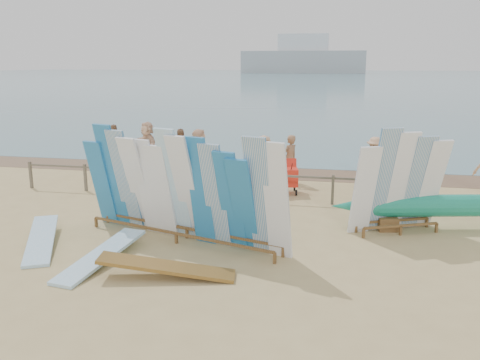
% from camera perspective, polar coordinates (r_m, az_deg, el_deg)
% --- Properties ---
extents(ground, '(160.00, 160.00, 0.00)m').
position_cam_1_polar(ground, '(13.27, -7.71, -5.22)').
color(ground, tan).
rests_on(ground, ground).
extents(ocean, '(320.00, 240.00, 0.02)m').
position_cam_1_polar(ocean, '(139.98, 10.17, 11.24)').
color(ocean, slate).
rests_on(ocean, ground).
extents(wet_sand_strip, '(40.00, 2.60, 0.01)m').
position_cam_1_polar(wet_sand_strip, '(19.96, -0.89, 1.13)').
color(wet_sand_strip, brown).
rests_on(wet_sand_strip, ground).
extents(distant_ship, '(45.00, 8.00, 14.00)m').
position_cam_1_polar(distant_ship, '(192.55, 7.07, 13.38)').
color(distant_ship, '#999EA3').
rests_on(distant_ship, ocean).
extents(fence, '(12.08, 0.08, 0.90)m').
position_cam_1_polar(fence, '(15.85, -4.20, 0.27)').
color(fence, '#675F4E').
rests_on(fence, ground).
extents(main_surfboard_rack, '(5.41, 2.19, 2.72)m').
position_cam_1_polar(main_surfboard_rack, '(11.88, -6.67, -1.24)').
color(main_surfboard_rack, brown).
rests_on(main_surfboard_rack, ground).
extents(side_surfboard_rack, '(2.39, 1.55, 2.68)m').
position_cam_1_polar(side_surfboard_rack, '(12.98, 17.45, -0.59)').
color(side_surfboard_rack, brown).
rests_on(side_surfboard_rack, ground).
extents(outrigger_canoe, '(6.29, 1.91, 0.90)m').
position_cam_1_polar(outrigger_canoe, '(13.94, 22.99, -2.80)').
color(outrigger_canoe, brown).
rests_on(outrigger_canoe, ground).
extents(vendor_table, '(1.06, 0.84, 1.26)m').
position_cam_1_polar(vendor_table, '(12.73, 0.41, -3.90)').
color(vendor_table, brown).
rests_on(vendor_table, ground).
extents(flat_board_a, '(1.72, 2.65, 0.33)m').
position_cam_1_polar(flat_board_a, '(12.69, -21.34, -6.91)').
color(flat_board_a, '#8FC5E5').
rests_on(flat_board_a, ground).
extents(flat_board_b, '(0.96, 2.75, 0.31)m').
position_cam_1_polar(flat_board_b, '(11.31, -15.26, -8.88)').
color(flat_board_b, '#8FC5E5').
rests_on(flat_board_b, ground).
extents(flat_board_c, '(2.74, 0.99, 0.43)m').
position_cam_1_polar(flat_board_c, '(10.32, -8.18, -10.73)').
color(flat_board_c, brown).
rests_on(flat_board_c, ground).
extents(beach_chair_left, '(0.73, 0.75, 0.92)m').
position_cam_1_polar(beach_chair_left, '(16.23, -0.89, -0.71)').
color(beach_chair_left, red).
rests_on(beach_chair_left, ground).
extents(beach_chair_right, '(0.63, 0.65, 0.87)m').
position_cam_1_polar(beach_chair_right, '(16.86, -0.24, -0.23)').
color(beach_chair_right, red).
rests_on(beach_chair_right, ground).
extents(stroller, '(0.69, 0.88, 1.08)m').
position_cam_1_polar(stroller, '(16.44, 5.63, 0.01)').
color(stroller, red).
rests_on(stroller, ground).
extents(beachgoer_11, '(1.63, 1.54, 1.83)m').
position_cam_1_polar(beachgoer_11, '(20.77, -10.36, 3.96)').
color(beachgoer_11, beige).
rests_on(beachgoer_11, ground).
extents(beachgoer_6, '(1.00, 0.75, 1.84)m').
position_cam_1_polar(beachgoer_6, '(16.53, 2.68, 1.86)').
color(beachgoer_6, tan).
rests_on(beachgoer_6, ground).
extents(beachgoer_extra_1, '(1.16, 0.91, 1.82)m').
position_cam_1_polar(beachgoer_extra_1, '(20.20, -13.82, 3.52)').
color(beachgoer_extra_1, '#8C6042').
rests_on(beachgoer_extra_1, ground).
extents(beachgoer_10, '(0.90, 1.18, 1.85)m').
position_cam_1_polar(beachgoer_10, '(16.30, 18.54, 1.04)').
color(beachgoer_10, '#8C6042').
rests_on(beachgoer_10, ground).
extents(beachgoer_7, '(0.65, 0.70, 1.71)m').
position_cam_1_polar(beachgoer_7, '(17.68, 5.61, 2.32)').
color(beachgoer_7, '#8C6042').
rests_on(beachgoer_7, ground).
extents(beachgoer_0, '(0.48, 0.92, 1.84)m').
position_cam_1_polar(beachgoer_0, '(19.17, -14.89, 2.99)').
color(beachgoer_0, tan).
rests_on(beachgoer_0, ground).
extents(beachgoer_4, '(1.15, 0.69, 1.84)m').
position_cam_1_polar(beachgoer_4, '(18.40, -6.69, 2.93)').
color(beachgoer_4, '#8C6042').
rests_on(beachgoer_4, ground).
extents(beachgoer_5, '(1.60, 1.57, 1.83)m').
position_cam_1_polar(beachgoer_5, '(18.37, -4.59, 2.94)').
color(beachgoer_5, beige).
rests_on(beachgoer_5, ground).
extents(beachgoer_2, '(0.73, 1.02, 1.89)m').
position_cam_1_polar(beachgoer_2, '(19.31, -15.07, 3.12)').
color(beachgoer_2, beige).
rests_on(beachgoer_2, ground).
extents(beachgoer_9, '(1.10, 0.61, 1.61)m').
position_cam_1_polar(beachgoer_9, '(18.38, 14.86, 2.21)').
color(beachgoer_9, tan).
rests_on(beachgoer_9, ground).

